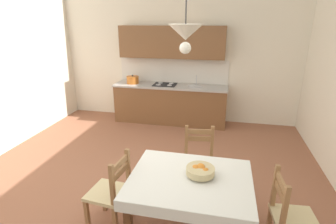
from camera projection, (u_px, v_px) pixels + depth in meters
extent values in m
cube|color=#935B42|center=(137.00, 196.00, 3.71)|extent=(6.12, 6.84, 0.10)
cube|color=silver|center=(179.00, 30.00, 5.93)|extent=(6.12, 0.12, 4.21)
cube|color=brown|center=(170.00, 104.00, 6.16)|extent=(2.58, 0.60, 0.86)
cube|color=#ADA8A3|center=(170.00, 86.00, 6.00)|extent=(2.61, 0.63, 0.04)
cube|color=silver|center=(173.00, 71.00, 6.19)|extent=(2.58, 0.01, 0.55)
cube|color=brown|center=(172.00, 42.00, 5.81)|extent=(2.37, 0.34, 0.70)
cube|color=black|center=(168.00, 124.00, 6.04)|extent=(2.54, 0.02, 0.09)
cylinder|color=silver|center=(195.00, 87.00, 5.89)|extent=(0.34, 0.34, 0.02)
cylinder|color=silver|center=(196.00, 80.00, 5.98)|extent=(0.02, 0.02, 0.22)
cube|color=black|center=(165.00, 84.00, 6.03)|extent=(0.52, 0.42, 0.01)
cylinder|color=silver|center=(158.00, 85.00, 5.96)|extent=(0.11, 0.11, 0.01)
cylinder|color=silver|center=(169.00, 85.00, 5.91)|extent=(0.11, 0.11, 0.01)
cylinder|color=silver|center=(160.00, 83.00, 6.15)|extent=(0.11, 0.11, 0.01)
cylinder|color=silver|center=(171.00, 83.00, 6.09)|extent=(0.11, 0.11, 0.01)
cylinder|color=orange|center=(133.00, 80.00, 6.15)|extent=(0.28, 0.28, 0.15)
cylinder|color=orange|center=(133.00, 77.00, 6.12)|extent=(0.29, 0.29, 0.02)
sphere|color=black|center=(132.00, 76.00, 6.11)|extent=(0.04, 0.04, 0.04)
cube|color=#56331C|center=(190.00, 179.00, 2.72)|extent=(1.21, 0.96, 0.02)
cube|color=#56331C|center=(152.00, 181.00, 3.34)|extent=(0.07, 0.07, 0.73)
cube|color=#56331C|center=(239.00, 192.00, 3.12)|extent=(0.07, 0.07, 0.73)
cube|color=silver|center=(190.00, 178.00, 2.72)|extent=(1.27, 1.02, 0.00)
cube|color=silver|center=(182.00, 217.00, 2.27)|extent=(1.26, 0.01, 0.12)
cube|color=silver|center=(196.00, 159.00, 3.21)|extent=(1.26, 0.01, 0.12)
cube|color=silver|center=(133.00, 176.00, 2.86)|extent=(0.01, 1.01, 0.12)
cube|color=silver|center=(253.00, 191.00, 2.61)|extent=(0.01, 1.01, 0.12)
cube|color=#D1BC89|center=(199.00, 165.00, 3.59)|extent=(0.48, 0.48, 0.04)
cube|color=#996B42|center=(212.00, 187.00, 3.48)|extent=(0.05, 0.05, 0.41)
cube|color=#996B42|center=(185.00, 186.00, 3.51)|extent=(0.05, 0.05, 0.41)
cube|color=#996B42|center=(211.00, 156.00, 3.73)|extent=(0.05, 0.05, 0.93)
cube|color=#996B42|center=(186.00, 156.00, 3.76)|extent=(0.05, 0.05, 0.93)
cube|color=#996B42|center=(200.00, 132.00, 3.62)|extent=(0.32, 0.07, 0.07)
cube|color=#996B42|center=(199.00, 139.00, 3.66)|extent=(0.32, 0.07, 0.07)
cube|color=#D1BC89|center=(108.00, 193.00, 3.00)|extent=(0.46, 0.46, 0.04)
cube|color=#996B42|center=(87.00, 215.00, 2.97)|extent=(0.05, 0.05, 0.41)
cube|color=#996B42|center=(104.00, 196.00, 3.29)|extent=(0.05, 0.05, 0.41)
cube|color=#996B42|center=(114.00, 203.00, 2.78)|extent=(0.05, 0.05, 0.93)
cube|color=#996B42|center=(129.00, 184.00, 3.10)|extent=(0.05, 0.05, 0.93)
cube|color=#996B42|center=(120.00, 164.00, 2.81)|extent=(0.06, 0.32, 0.07)
cube|color=#996B42|center=(120.00, 172.00, 2.85)|extent=(0.06, 0.32, 0.07)
cube|color=#D1BC89|center=(295.00, 220.00, 2.59)|extent=(0.45, 0.45, 0.04)
cube|color=#996B42|center=(272.00, 203.00, 2.77)|extent=(0.05, 0.05, 0.93)
cube|color=#996B42|center=(282.00, 183.00, 2.48)|extent=(0.05, 0.32, 0.07)
cube|color=#996B42|center=(280.00, 192.00, 2.51)|extent=(0.05, 0.32, 0.07)
cylinder|color=tan|center=(200.00, 175.00, 2.75)|extent=(0.16, 0.17, 0.02)
cylinder|color=tan|center=(200.00, 171.00, 2.74)|extent=(0.30, 0.30, 0.07)
sphere|color=orange|center=(196.00, 169.00, 2.75)|extent=(0.09, 0.09, 0.09)
sphere|color=orange|center=(205.00, 172.00, 2.71)|extent=(0.08, 0.08, 0.08)
sphere|color=orange|center=(201.00, 168.00, 2.76)|extent=(0.10, 0.10, 0.10)
cone|color=silver|center=(186.00, 32.00, 2.36)|extent=(0.32, 0.32, 0.14)
sphere|color=white|center=(185.00, 48.00, 2.41)|extent=(0.11, 0.11, 0.11)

